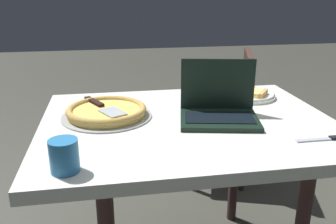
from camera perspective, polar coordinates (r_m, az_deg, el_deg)
name	(u,v)px	position (r m, az deg, el deg)	size (l,w,h in m)	color
dining_table	(188,136)	(1.41, 3.17, -3.87)	(1.11, 0.86, 0.72)	silver
laptop	(219,107)	(1.40, 8.00, 0.72)	(0.33, 0.27, 0.22)	black
pizza_plate	(248,94)	(1.71, 12.53, 2.77)	(0.25, 0.25, 0.04)	white
pizza_tray	(107,112)	(1.43, -9.66, 0.07)	(0.35, 0.35, 0.04)	#A0A2A0
table_knife	(331,138)	(1.33, 24.36, -3.80)	(0.21, 0.02, 0.01)	#B1B3C3
drink_cup	(64,155)	(1.04, -16.07, -6.61)	(0.08, 0.08, 0.09)	teal
chair_near	(226,106)	(2.32, 9.14, 0.88)	(0.53, 0.53, 0.83)	#37251E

